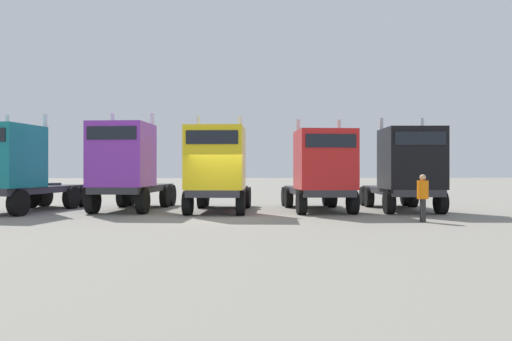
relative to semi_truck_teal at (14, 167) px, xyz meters
The scene contains 7 objects.
ground 9.58m from the semi_truck_teal, 16.47° to the right, with size 200.00×200.00×0.00m, color gray.
semi_truck_teal is the anchor object (origin of this frame).
semi_truck_purple 4.75m from the semi_truck_teal, ahead, with size 3.30×6.42×4.54m.
semi_truck_yellow 8.84m from the semi_truck_teal, ahead, with size 3.13×6.34×4.32m.
semi_truck_red 13.48m from the semi_truck_teal, ahead, with size 2.62×6.18×4.20m.
semi_truck_black 17.36m from the semi_truck_teal, ahead, with size 2.99×6.37×4.31m.
visitor_in_hivis 16.96m from the semi_truck_teal, 15.63° to the right, with size 0.47×0.47×1.72m.
Camera 1 is at (0.25, -18.72, 1.86)m, focal length 33.55 mm.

